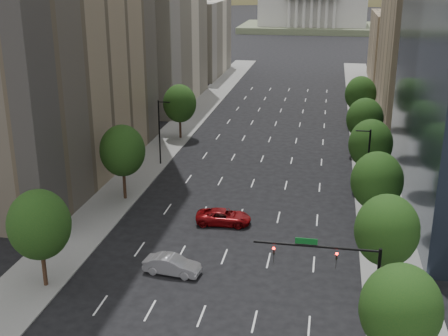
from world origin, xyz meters
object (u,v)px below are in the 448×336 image
Objects in this scene: capitol at (313,10)px; car_silver at (172,265)px; traffic_signal at (343,269)px; car_red_far at (224,217)px.

capitol reaches higher than car_silver.
car_silver is (-14.51, 6.05, -4.33)m from traffic_signal.
capitol is 11.78× the size of car_silver.
traffic_signal is 1.57× the size of car_red_far.
car_silver is at bearing -91.07° from capitol.
car_red_far is (2.57, 11.21, -0.03)m from car_silver.
traffic_signal reaches higher than car_red_far.
car_silver is at bearing 157.36° from traffic_signal.
car_silver reaches higher than car_red_far.
car_silver is at bearing 163.26° from car_red_far.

